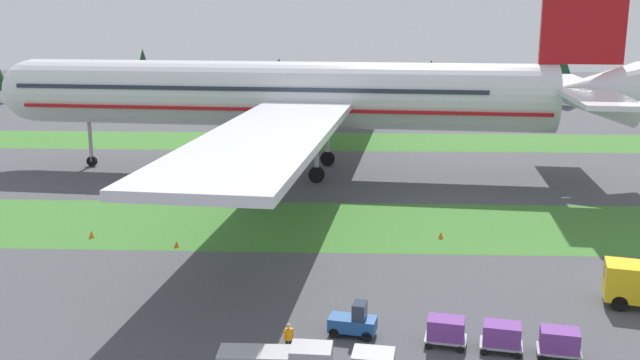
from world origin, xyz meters
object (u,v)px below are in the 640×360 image
cargo_dolly_lead (446,330)px  cargo_dolly_second (502,335)px  baggage_tug (354,322)px  cargo_dolly_third (559,341)px  airliner (301,94)px  ground_crew_marshaller (289,338)px  taxiway_marker_1 (92,234)px  taxiway_marker_2 (177,244)px  taxiway_marker_0 (441,235)px

cargo_dolly_lead → cargo_dolly_second: bearing=-90.0°
baggage_tug → cargo_dolly_third: size_ratio=1.14×
airliner → cargo_dolly_third: 47.00m
baggage_tug → ground_crew_marshaller: baggage_tug is taller
cargo_dolly_second → taxiway_marker_1: 34.02m
airliner → taxiway_marker_2: airliner is taller
airliner → cargo_dolly_third: airliner is taller
taxiway_marker_0 → taxiway_marker_2: 20.75m
cargo_dolly_second → taxiway_marker_1: size_ratio=3.98×
cargo_dolly_lead → taxiway_marker_0: (2.10, 18.78, -0.65)m
baggage_tug → taxiway_marker_1: baggage_tug is taller
airliner → taxiway_marker_0: airliner is taller
cargo_dolly_third → taxiway_marker_1: (-31.46, 18.97, -0.61)m
cargo_dolly_second → cargo_dolly_third: 2.90m
airliner → ground_crew_marshaller: 44.38m
airliner → taxiway_marker_2: bearing=169.5°
cargo_dolly_second → taxiway_marker_1: (-28.62, 18.39, -0.61)m
airliner → ground_crew_marshaller: bearing=-171.0°
cargo_dolly_third → ground_crew_marshaller: ground_crew_marshaller is taller
cargo_dolly_third → taxiway_marker_0: (-3.58, 19.93, -0.65)m
taxiway_marker_0 → cargo_dolly_lead: bearing=-96.4°
airliner → taxiway_marker_0: 28.01m
cargo_dolly_lead → cargo_dolly_second: same height
baggage_tug → taxiway_marker_1: 26.79m
airliner → taxiway_marker_1: size_ratio=139.86×
cargo_dolly_second → ground_crew_marshaller: (-11.17, -0.82, 0.03)m
ground_crew_marshaller → taxiway_marker_0: size_ratio=3.21×
ground_crew_marshaller → taxiway_marker_0: ground_crew_marshaller is taller
cargo_dolly_second → taxiway_marker_2: cargo_dolly_second is taller
taxiway_marker_0 → taxiway_marker_1: size_ratio=0.88×
cargo_dolly_lead → cargo_dolly_second: 2.90m
baggage_tug → cargo_dolly_third: bearing=-90.0°
baggage_tug → cargo_dolly_third: (10.61, -2.15, 0.10)m
airliner → cargo_dolly_second: size_ratio=35.11×
airliner → cargo_dolly_lead: size_ratio=35.11×
cargo_dolly_third → taxiway_marker_2: size_ratio=4.91×
cargo_dolly_second → airliner: bearing=28.9°
cargo_dolly_second → cargo_dolly_third: bearing=-90.0°
baggage_tug → cargo_dolly_second: 7.93m
baggage_tug → cargo_dolly_third: 10.83m
cargo_dolly_third → airliner: bearing=32.0°
airliner → cargo_dolly_second: 45.55m
ground_crew_marshaller → baggage_tug: bearing=-179.4°
airliner → cargo_dolly_lead: 44.25m
cargo_dolly_lead → taxiway_marker_2: cargo_dolly_lead is taller
baggage_tug → taxiway_marker_2: bearing=53.9°
airliner → cargo_dolly_lead: (10.62, -42.22, -7.93)m
taxiway_marker_1 → taxiway_marker_2: (7.35, -2.05, -0.06)m
cargo_dolly_lead → baggage_tug: bearing=90.0°
taxiway_marker_1 → cargo_dolly_second: bearing=-32.7°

